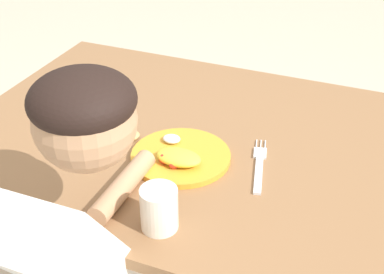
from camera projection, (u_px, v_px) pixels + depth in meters
dining_table at (199, 172)px, 1.39m from camera, size 1.21×0.86×0.74m
plate at (180, 156)px, 1.25m from camera, size 0.23×0.23×0.04m
fork at (259, 166)px, 1.23m from camera, size 0.07×0.21×0.01m
spoon at (123, 142)px, 1.31m from camera, size 0.07×0.19×0.02m
drinking_cup at (159, 209)px, 1.04m from camera, size 0.07×0.07×0.09m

